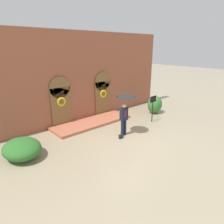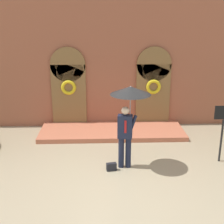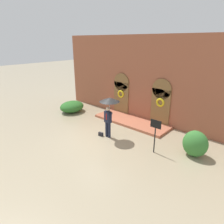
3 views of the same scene
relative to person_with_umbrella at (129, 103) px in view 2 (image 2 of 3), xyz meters
The scene contains 5 objects.
ground_plane 1.99m from the person_with_umbrella, 129.75° to the right, with size 80.00×80.00×0.00m, color tan.
building_facade 3.81m from the person_with_umbrella, 95.54° to the left, with size 14.00×2.30×5.60m.
person_with_umbrella is the anchor object (origin of this frame).
handbag 1.88m from the person_with_umbrella, 157.48° to the right, with size 0.28×0.12×0.22m, color black.
sign_post 2.86m from the person_with_umbrella, ahead, with size 0.56×0.06×1.72m.
Camera 2 is at (-0.40, -7.59, 4.21)m, focal length 50.00 mm.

